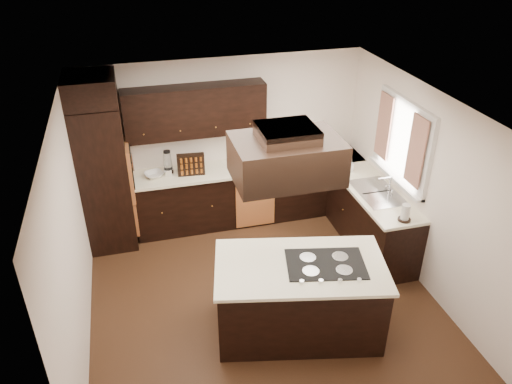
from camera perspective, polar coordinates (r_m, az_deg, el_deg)
floor at (r=6.53m, az=0.52°, el=-11.55°), size 4.20×4.20×0.02m
ceiling at (r=5.22m, az=0.65°, el=9.70°), size 4.20×4.20×0.02m
wall_back at (r=7.60m, az=-3.69°, el=6.03°), size 4.20×0.02×2.50m
wall_front at (r=4.23m, az=8.55°, el=-16.84°), size 4.20×0.02×2.50m
wall_left at (r=5.68m, az=-20.48°, el=-4.89°), size 0.02×4.20×2.50m
wall_right at (r=6.59m, az=18.55°, el=0.49°), size 0.02×4.20×2.50m
oven_column at (r=7.22m, az=-16.90°, el=1.68°), size 0.65×0.75×2.12m
wall_oven_face at (r=7.18m, az=-14.20°, el=2.46°), size 0.05×0.62×0.78m
base_cabinets_back at (r=7.70m, az=-2.77°, el=-0.37°), size 2.93×0.60×0.88m
base_cabinets_right at (r=7.50m, az=12.04°, el=-1.95°), size 0.60×2.40×0.88m
countertop_back at (r=7.47m, az=-2.83°, el=2.63°), size 2.93×0.63×0.04m
countertop_right at (r=7.27m, az=12.31°, el=1.12°), size 0.63×2.40×0.04m
upper_cabinets at (r=7.16m, az=-6.95°, el=9.18°), size 2.00×0.34×0.72m
dishwasher_front at (r=7.54m, az=-0.10°, el=-1.45°), size 0.60×0.05×0.72m
window_frame at (r=6.81m, az=16.42°, el=5.58°), size 0.06×1.32×1.12m
window_pane at (r=6.82m, az=16.63°, el=5.60°), size 0.00×1.20×1.00m
curtain_left at (r=6.44m, az=17.84°, el=4.42°), size 0.02×0.34×0.90m
curtain_right at (r=7.09m, az=14.40°, el=7.28°), size 0.02×0.34×0.90m
sink_rim at (r=7.00m, az=13.68°, el=-0.02°), size 0.52×0.84×0.01m
island at (r=5.81m, az=4.92°, el=-12.04°), size 1.97×1.35×0.88m
island_top at (r=5.51m, az=5.13°, el=-8.47°), size 2.05×1.43×0.04m
cooktop at (r=5.54m, az=7.97°, el=-8.14°), size 0.95×0.74×0.01m
range_hood at (r=4.90m, az=3.48°, el=3.80°), size 1.05×0.72×0.42m
hood_duct at (r=4.79m, az=3.58°, el=6.76°), size 0.55×0.50×0.13m
blender_base at (r=7.34m, az=-9.95°, el=2.29°), size 0.15×0.15×0.10m
blender_pitcher at (r=7.26m, az=-10.07°, el=3.55°), size 0.13×0.13×0.26m
spice_rack at (r=7.25m, az=-7.45°, el=3.13°), size 0.40×0.14×0.33m
mixing_bowl at (r=7.34m, az=-11.58°, el=1.95°), size 0.32×0.32×0.06m
soap_bottle at (r=7.46m, az=10.80°, el=3.00°), size 0.11×0.11×0.18m
paper_towel at (r=6.41m, az=16.70°, el=-2.28°), size 0.13×0.13×0.23m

